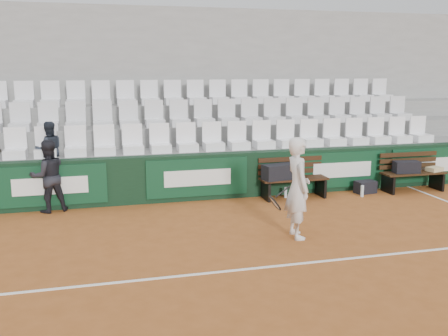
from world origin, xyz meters
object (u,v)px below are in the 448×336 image
(bench_left, at_px, (294,188))
(tennis_player, at_px, (298,188))
(water_bottle_far, at_px, (362,191))
(bench_right, at_px, (413,182))
(sports_bag_left, at_px, (280,172))
(sports_bag_right, at_px, (406,167))
(spectator_c, at_px, (48,128))
(ball_kid, at_px, (48,176))
(sports_bag_ground, at_px, (365,187))
(water_bottle_near, at_px, (286,192))

(bench_left, xyz_separation_m, tennis_player, (-0.94, -2.44, 0.63))
(bench_left, relative_size, water_bottle_far, 5.78)
(bench_right, relative_size, sports_bag_left, 1.95)
(bench_right, height_order, tennis_player, tennis_player)
(sports_bag_right, distance_m, water_bottle_far, 1.30)
(bench_left, height_order, spectator_c, spectator_c)
(sports_bag_left, xyz_separation_m, water_bottle_far, (1.86, -0.27, -0.49))
(bench_left, bearing_deg, sports_bag_right, -2.73)
(bench_right, bearing_deg, sports_bag_right, -175.44)
(bench_right, xyz_separation_m, water_bottle_far, (-1.42, -0.19, -0.10))
(bench_right, bearing_deg, ball_kid, 177.72)
(water_bottle_far, bearing_deg, bench_left, 168.71)
(sports_bag_left, bearing_deg, sports_bag_ground, 0.60)
(bench_right, bearing_deg, tennis_player, -149.07)
(bench_right, bearing_deg, sports_bag_ground, 175.23)
(sports_bag_right, relative_size, tennis_player, 0.34)
(bench_right, xyz_separation_m, tennis_player, (-3.88, -2.32, 0.63))
(ball_kid, bearing_deg, tennis_player, 131.26)
(sports_bag_left, bearing_deg, ball_kid, 177.07)
(spectator_c, bearing_deg, bench_left, 155.90)
(sports_bag_left, distance_m, sports_bag_right, 3.07)
(water_bottle_far, bearing_deg, sports_bag_left, 171.88)
(water_bottle_near, bearing_deg, spectator_c, 169.96)
(water_bottle_near, xyz_separation_m, water_bottle_far, (1.69, -0.35, 0.01))
(ball_kid, bearing_deg, spectator_c, -105.83)
(sports_bag_right, relative_size, ball_kid, 0.40)
(sports_bag_right, relative_size, water_bottle_near, 2.44)
(bench_right, height_order, water_bottle_far, bench_right)
(water_bottle_far, bearing_deg, sports_bag_right, 8.17)
(water_bottle_near, distance_m, tennis_player, 2.70)
(sports_bag_ground, bearing_deg, water_bottle_near, 178.20)
(water_bottle_near, distance_m, spectator_c, 5.27)
(sports_bag_right, relative_size, sports_bag_ground, 1.25)
(sports_bag_left, height_order, water_bottle_near, sports_bag_left)
(bench_left, bearing_deg, water_bottle_near, 165.21)
(sports_bag_left, bearing_deg, bench_right, -1.33)
(sports_bag_ground, height_order, tennis_player, tennis_player)
(tennis_player, height_order, ball_kid, tennis_player)
(bench_left, xyz_separation_m, water_bottle_far, (1.52, -0.30, -0.10))
(water_bottle_near, relative_size, water_bottle_far, 0.92)
(bench_right, bearing_deg, spectator_c, 172.67)
(water_bottle_far, relative_size, tennis_player, 0.15)
(bench_right, xyz_separation_m, water_bottle_near, (-3.10, 0.16, -0.11))
(sports_bag_left, bearing_deg, spectator_c, 168.66)
(water_bottle_far, bearing_deg, ball_kid, 175.61)
(bench_left, bearing_deg, spectator_c, 169.80)
(water_bottle_far, xyz_separation_m, spectator_c, (-6.67, 1.23, 1.47))
(sports_bag_ground, distance_m, tennis_player, 3.70)
(spectator_c, bearing_deg, sports_bag_left, 154.76)
(water_bottle_far, xyz_separation_m, ball_kid, (-6.66, 0.51, 0.60))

